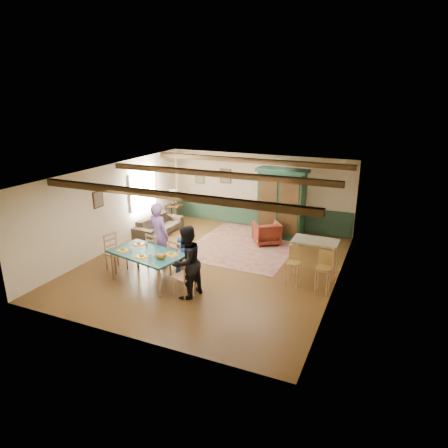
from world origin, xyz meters
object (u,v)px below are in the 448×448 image
at_px(dining_table, 148,267).
at_px(sofa, 159,225).
at_px(person_child, 182,256).
at_px(dining_chair_end_left, 116,252).
at_px(cat, 160,256).
at_px(person_man, 159,236).
at_px(counter_table, 314,258).
at_px(table_lamp, 173,197).
at_px(person_woman, 186,262).
at_px(dining_chair_end_right, 183,276).
at_px(dining_chair_far_left, 157,250).
at_px(armchair, 267,233).
at_px(bar_stool_left, 293,267).
at_px(dining_chair_far_right, 180,258).
at_px(armoire, 281,204).
at_px(bar_stool_right, 323,273).
at_px(end_table, 174,213).

xyz_separation_m(dining_table, sofa, (-1.85, 3.41, -0.11)).
bearing_deg(person_child, dining_table, 63.43).
distance_m(dining_chair_end_left, cat, 1.91).
height_order(person_man, counter_table, person_man).
relative_size(person_man, table_lamp, 3.16).
height_order(person_woman, table_lamp, person_woman).
bearing_deg(person_man, person_child, -180.00).
height_order(dining_table, dining_chair_end_right, dining_chair_end_right).
relative_size(dining_chair_end_left, sofa, 0.50).
bearing_deg(dining_chair_end_left, person_man, -43.15).
relative_size(dining_chair_far_left, armchair, 1.26).
bearing_deg(dining_chair_far_left, bar_stool_left, -161.09).
relative_size(dining_chair_far_left, dining_chair_end_left, 1.00).
xyz_separation_m(person_child, cat, (-0.05, -1.00, 0.37)).
relative_size(dining_chair_end_right, bar_stool_left, 1.01).
height_order(dining_chair_far_left, armchair, dining_chair_far_left).
xyz_separation_m(dining_chair_end_right, person_child, (-0.61, 1.04, 0.03)).
height_order(person_man, person_woman, person_man).
bearing_deg(dining_chair_end_right, sofa, -127.58).
bearing_deg(counter_table, sofa, 168.12).
distance_m(dining_chair_far_right, sofa, 3.68).
xyz_separation_m(dining_table, person_man, (-0.24, 0.95, 0.54)).
bearing_deg(sofa, dining_chair_end_right, -137.26).
bearing_deg(dining_chair_far_right, cat, 100.37).
bearing_deg(person_man, dining_table, 116.57).
bearing_deg(table_lamp, armoire, -1.15).
xyz_separation_m(cat, table_lamp, (-2.65, 5.12, 0.03)).
xyz_separation_m(dining_chair_end_left, dining_chair_end_right, (2.47, -0.55, 0.00)).
bearing_deg(bar_stool_left, bar_stool_right, -4.76).
bearing_deg(dining_chair_end_right, counter_table, 145.07).
height_order(dining_chair_far_right, dining_chair_end_left, same).
distance_m(dining_table, table_lamp, 5.34).
bearing_deg(person_woman, person_child, -133.26).
relative_size(dining_table, dining_chair_end_right, 1.89).
xyz_separation_m(dining_table, dining_chair_end_left, (-1.23, 0.27, 0.11)).
relative_size(armchair, counter_table, 0.68).
xyz_separation_m(dining_chair_far_right, person_child, (0.02, 0.09, 0.03)).
height_order(cat, sofa, cat).
xyz_separation_m(dining_chair_far_left, person_woman, (1.60, -1.17, 0.38)).
bearing_deg(armchair, table_lamp, -47.14).
bearing_deg(sofa, person_child, -134.19).
relative_size(dining_chair_far_left, person_child, 0.95).
bearing_deg(table_lamp, bar_stool_right, -29.75).
bearing_deg(cat, dining_chair_end_left, 176.63).
relative_size(dining_table, armoire, 0.83).
height_order(dining_chair_end_right, end_table, dining_chair_end_right).
xyz_separation_m(armoire, table_lamp, (-4.31, 0.09, -0.24)).
relative_size(dining_table, sofa, 0.95).
xyz_separation_m(dining_chair_far_right, person_man, (-0.84, 0.28, 0.43)).
xyz_separation_m(counter_table, bar_stool_right, (0.42, -0.99, 0.03)).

